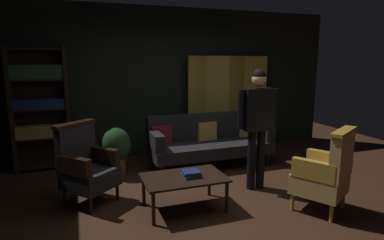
# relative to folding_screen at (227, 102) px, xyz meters

# --- Properties ---
(ground_plane) EXTENTS (10.00, 10.00, 0.00)m
(ground_plane) POSITION_rel_folding_screen_xyz_m (-1.27, -2.24, -0.99)
(ground_plane) COLOR #331E11
(back_wall) EXTENTS (7.20, 0.10, 2.80)m
(back_wall) POSITION_rel_folding_screen_xyz_m (-1.27, 0.21, 0.41)
(back_wall) COLOR black
(back_wall) RESTS_ON ground_plane
(folding_screen) EXTENTS (1.73, 0.21, 1.90)m
(folding_screen) POSITION_rel_folding_screen_xyz_m (0.00, 0.00, 0.00)
(folding_screen) COLOR #B29338
(folding_screen) RESTS_ON ground_plane
(bookshelf) EXTENTS (0.90, 0.32, 2.05)m
(bookshelf) POSITION_rel_folding_screen_xyz_m (-3.42, -0.05, 0.09)
(bookshelf) COLOR black
(bookshelf) RESTS_ON ground_plane
(velvet_couch) EXTENTS (2.12, 0.78, 0.88)m
(velvet_couch) POSITION_rel_folding_screen_xyz_m (-0.72, -0.79, -0.53)
(velvet_couch) COLOR black
(velvet_couch) RESTS_ON ground_plane
(coffee_table) EXTENTS (1.00, 0.64, 0.42)m
(coffee_table) POSITION_rel_folding_screen_xyz_m (-1.67, -2.28, -0.61)
(coffee_table) COLOR black
(coffee_table) RESTS_ON ground_plane
(armchair_gilt_accent) EXTENTS (0.79, 0.79, 1.04)m
(armchair_gilt_accent) POSITION_rel_folding_screen_xyz_m (-0.09, -2.91, -0.50)
(armchair_gilt_accent) COLOR #B78E33
(armchair_gilt_accent) RESTS_ON ground_plane
(armchair_wing_left) EXTENTS (0.81, 0.81, 1.04)m
(armchair_wing_left) POSITION_rel_folding_screen_xyz_m (-2.79, -1.66, -0.50)
(armchair_wing_left) COLOR black
(armchair_wing_left) RESTS_ON ground_plane
(standing_figure) EXTENTS (0.59, 0.25, 1.70)m
(standing_figure) POSITION_rel_folding_screen_xyz_m (-0.50, -2.01, 0.04)
(standing_figure) COLOR black
(standing_figure) RESTS_ON ground_plane
(potted_plant) EXTENTS (0.48, 0.48, 0.77)m
(potted_plant) POSITION_rel_folding_screen_xyz_m (-2.31, -0.77, -0.54)
(potted_plant) COLOR brown
(potted_plant) RESTS_ON ground_plane
(book_green_cloth) EXTENTS (0.23, 0.22, 0.04)m
(book_green_cloth) POSITION_rel_folding_screen_xyz_m (-1.59, -2.31, -0.55)
(book_green_cloth) COLOR #1E4C28
(book_green_cloth) RESTS_ON coffee_table
(book_navy_cloth) EXTENTS (0.21, 0.20, 0.04)m
(book_navy_cloth) POSITION_rel_folding_screen_xyz_m (-1.59, -2.31, -0.51)
(book_navy_cloth) COLOR navy
(book_navy_cloth) RESTS_ON book_green_cloth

